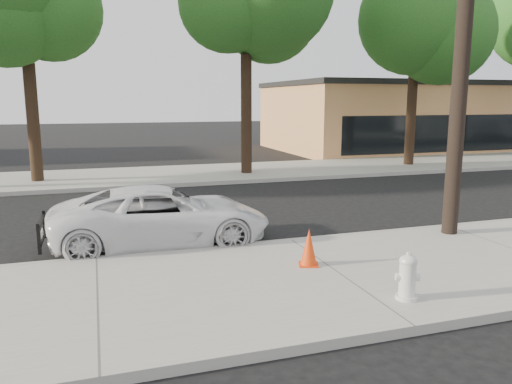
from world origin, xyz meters
TOP-DOWN VIEW (x-y plane):
  - ground at (0.00, 0.00)m, footprint 120.00×120.00m
  - near_sidewalk at (0.00, -4.30)m, footprint 90.00×4.40m
  - far_sidewalk at (0.00, 8.50)m, footprint 90.00×5.00m
  - curb_near at (0.00, -2.10)m, footprint 90.00×0.12m
  - building_main at (16.00, 16.00)m, footprint 18.00×10.00m
  - utility_pole at (3.60, -2.70)m, footprint 1.40×0.34m
  - tree_b at (-5.81, 8.06)m, footprint 4.34×4.20m
  - tree_c at (2.22, 7.64)m, footprint 4.96×4.80m
  - tree_d at (10.20, 7.95)m, footprint 4.50×4.35m
  - police_cruiser at (-2.61, -1.15)m, footprint 4.66×2.23m
  - fire_hydrant at (0.44, -5.67)m, footprint 0.37×0.33m
  - traffic_cone at (-0.33, -3.78)m, footprint 0.44×0.44m

SIDE VIEW (x-z plane):
  - ground at x=0.00m, z-range 0.00..0.00m
  - near_sidewalk at x=0.00m, z-range 0.00..0.15m
  - far_sidewalk at x=0.00m, z-range 0.00..0.15m
  - curb_near at x=0.00m, z-range -0.01..0.15m
  - traffic_cone at x=-0.33m, z-range 0.14..0.81m
  - fire_hydrant at x=0.44m, z-range 0.14..0.83m
  - police_cruiser at x=-2.61m, z-range 0.00..1.28m
  - building_main at x=16.00m, z-range 0.00..4.00m
  - utility_pole at x=3.60m, z-range 0.20..9.20m
  - tree_b at x=-5.81m, z-range 1.93..10.38m
  - tree_d at x=10.20m, z-range 1.99..10.74m
  - tree_c at x=2.22m, z-range 2.13..11.68m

